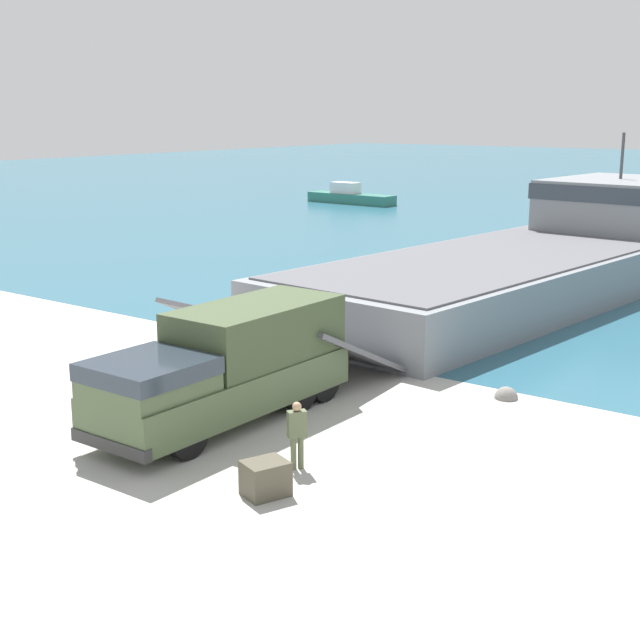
% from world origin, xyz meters
% --- Properties ---
extents(ground_plane, '(240.00, 240.00, 0.00)m').
position_xyz_m(ground_plane, '(0.00, 0.00, 0.00)').
color(ground_plane, '#B7B5AD').
extents(landing_craft, '(11.34, 33.06, 7.18)m').
position_xyz_m(landing_craft, '(1.25, 21.80, 1.69)').
color(landing_craft, gray).
rests_on(landing_craft, ground_plane).
extents(military_truck, '(2.64, 8.09, 3.05)m').
position_xyz_m(military_truck, '(1.72, -1.33, 1.57)').
color(military_truck, '#475638').
rests_on(military_truck, ground_plane).
extents(soldier_on_ramp, '(0.45, 0.50, 1.66)m').
position_xyz_m(soldier_on_ramp, '(5.35, -2.86, 0.95)').
color(soldier_on_ramp, '#566042').
rests_on(soldier_on_ramp, ground_plane).
extents(moored_boat_a, '(8.85, 2.30, 1.92)m').
position_xyz_m(moored_boat_a, '(-29.35, 49.26, 0.64)').
color(moored_boat_a, '#2D7060').
rests_on(moored_boat_a, ground_plane).
extents(cargo_crate, '(1.07, 1.16, 0.78)m').
position_xyz_m(cargo_crate, '(5.71, -4.44, 0.39)').
color(cargo_crate, '#4C4738').
rests_on(cargo_crate, ground_plane).
extents(shoreline_rock_a, '(1.23, 1.23, 1.23)m').
position_xyz_m(shoreline_rock_a, '(-6.89, 6.78, 0.00)').
color(shoreline_rock_a, gray).
rests_on(shoreline_rock_a, ground_plane).
extents(shoreline_rock_c, '(1.03, 1.03, 1.03)m').
position_xyz_m(shoreline_rock_c, '(-4.00, 5.08, 0.00)').
color(shoreline_rock_c, gray).
rests_on(shoreline_rock_c, ground_plane).
extents(shoreline_rock_d, '(0.70, 0.70, 0.70)m').
position_xyz_m(shoreline_rock_d, '(7.01, 5.00, 0.00)').
color(shoreline_rock_d, gray).
rests_on(shoreline_rock_d, ground_plane).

